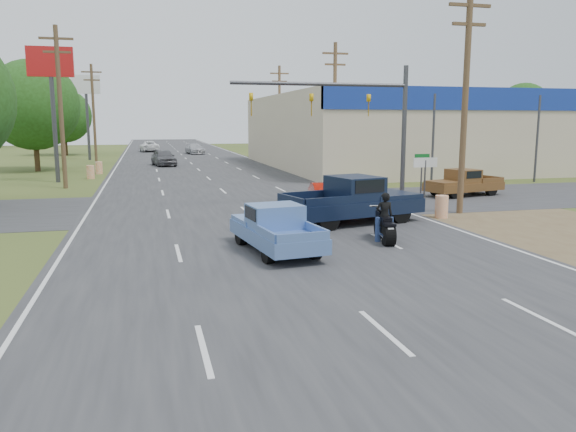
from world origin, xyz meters
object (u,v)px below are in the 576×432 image
object	(u,v)px
distant_car_white	(149,147)
navy_pickup	(355,200)
distant_car_silver	(195,149)
red_convertible	(330,200)
brown_pickup	(463,183)
rider	(384,219)
distant_car_grey	(164,158)
motorcycle	(385,227)
blue_pickup	(275,228)

from	to	relation	value
distant_car_white	navy_pickup	bearing A→B (deg)	93.06
navy_pickup	distant_car_silver	world-z (taller)	navy_pickup
red_convertible	brown_pickup	xyz separation A→B (m)	(9.46, 4.53, 0.06)
red_convertible	navy_pickup	size ratio (longest dim) A/B	0.69
red_convertible	distant_car_silver	distance (m)	51.33
rider	distant_car_grey	xyz separation A→B (m)	(-6.33, 37.41, -0.04)
motorcycle	distant_car_white	distance (m)	65.00
brown_pickup	distant_car_white	bearing A→B (deg)	3.90
red_convertible	distant_car_white	xyz separation A→B (m)	(-7.39, 58.62, 0.02)
distant_car_white	red_convertible	bearing A→B (deg)	92.93
red_convertible	navy_pickup	distance (m)	2.16
blue_pickup	rider	bearing A→B (deg)	-1.35
navy_pickup	blue_pickup	bearing A→B (deg)	-60.25
distant_car_grey	motorcycle	bearing A→B (deg)	-89.93
red_convertible	motorcycle	bearing A→B (deg)	-79.99
blue_pickup	distant_car_white	bearing A→B (deg)	85.74
red_convertible	distant_car_white	size ratio (longest dim) A/B	0.82
brown_pickup	distant_car_silver	bearing A→B (deg)	-0.13
motorcycle	distant_car_grey	size ratio (longest dim) A/B	0.51
motorcycle	navy_pickup	size ratio (longest dim) A/B	0.37
rider	distant_car_white	distance (m)	64.93
distant_car_grey	distant_car_white	size ratio (longest dim) A/B	0.88
rider	motorcycle	bearing A→B (deg)	90.00
rider	brown_pickup	bearing A→B (deg)	-122.12
rider	distant_car_white	bearing A→B (deg)	-73.47
motorcycle	distant_car_silver	world-z (taller)	distant_car_silver
rider	red_convertible	bearing A→B (deg)	-79.55
red_convertible	motorcycle	size ratio (longest dim) A/B	1.84
rider	navy_pickup	size ratio (longest dim) A/B	0.26
blue_pickup	brown_pickup	distance (m)	17.27
rider	brown_pickup	world-z (taller)	rider
blue_pickup	distant_car_silver	world-z (taller)	blue_pickup
red_convertible	rider	size ratio (longest dim) A/B	2.61
blue_pickup	distant_car_white	size ratio (longest dim) A/B	0.92
motorcycle	blue_pickup	bearing A→B (deg)	-165.07
brown_pickup	distant_car_grey	xyz separation A→B (m)	(-15.74, 26.98, 0.02)
motorcycle	brown_pickup	size ratio (longest dim) A/B	0.48
navy_pickup	distant_car_white	xyz separation A→B (m)	(-7.79, 60.72, -0.26)
distant_car_silver	red_convertible	bearing A→B (deg)	-95.87
blue_pickup	navy_pickup	bearing A→B (deg)	36.55
red_convertible	rider	distance (m)	5.89
distant_car_silver	rider	bearing A→B (deg)	-96.00
motorcycle	distant_car_silver	size ratio (longest dim) A/B	0.50
red_convertible	distant_car_silver	bearing A→B (deg)	101.39
brown_pickup	distant_car_grey	world-z (taller)	distant_car_grey
motorcycle	navy_pickup	world-z (taller)	navy_pickup
red_convertible	brown_pickup	world-z (taller)	brown_pickup
blue_pickup	distant_car_silver	distance (m)	57.66
blue_pickup	navy_pickup	xyz separation A→B (m)	(4.38, 4.21, 0.21)
rider	distant_car_grey	world-z (taller)	rider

